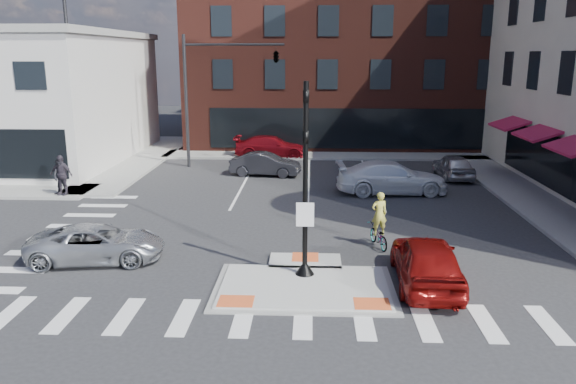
{
  "coord_description": "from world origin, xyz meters",
  "views": [
    {
      "loc": [
        0.19,
        -16.16,
        6.86
      ],
      "look_at": [
        -0.66,
        3.54,
        2.0
      ],
      "focal_mm": 35.0,
      "sensor_mm": 36.0,
      "label": 1
    }
  ],
  "objects_px": {
    "bg_car_dark": "(265,164)",
    "cyclist": "(379,228)",
    "red_sedan": "(427,261)",
    "bg_car_red": "(272,147)",
    "white_pickup": "(392,178)",
    "bg_car_silver": "(453,166)",
    "silver_suv": "(97,243)",
    "pedestrian_b": "(61,175)",
    "pedestrian_a": "(61,177)"
  },
  "relations": [
    {
      "from": "silver_suv",
      "to": "bg_car_dark",
      "type": "height_order",
      "value": "bg_car_dark"
    },
    {
      "from": "silver_suv",
      "to": "cyclist",
      "type": "bearing_deg",
      "value": -86.76
    },
    {
      "from": "pedestrian_b",
      "to": "red_sedan",
      "type": "bearing_deg",
      "value": -23.88
    },
    {
      "from": "white_pickup",
      "to": "pedestrian_b",
      "type": "relative_size",
      "value": 2.82
    },
    {
      "from": "bg_car_silver",
      "to": "pedestrian_a",
      "type": "height_order",
      "value": "pedestrian_a"
    },
    {
      "from": "red_sedan",
      "to": "bg_car_dark",
      "type": "distance_m",
      "value": 16.79
    },
    {
      "from": "silver_suv",
      "to": "cyclist",
      "type": "height_order",
      "value": "cyclist"
    },
    {
      "from": "bg_car_dark",
      "to": "silver_suv",
      "type": "bearing_deg",
      "value": 169.79
    },
    {
      "from": "silver_suv",
      "to": "bg_car_dark",
      "type": "bearing_deg",
      "value": -25.7
    },
    {
      "from": "bg_car_dark",
      "to": "pedestrian_b",
      "type": "relative_size",
      "value": 2.05
    },
    {
      "from": "red_sedan",
      "to": "pedestrian_b",
      "type": "height_order",
      "value": "pedestrian_b"
    },
    {
      "from": "bg_car_red",
      "to": "cyclist",
      "type": "height_order",
      "value": "cyclist"
    },
    {
      "from": "white_pickup",
      "to": "red_sedan",
      "type": "bearing_deg",
      "value": 173.79
    },
    {
      "from": "silver_suv",
      "to": "pedestrian_a",
      "type": "xyz_separation_m",
      "value": [
        -4.94,
        8.45,
        0.4
      ]
    },
    {
      "from": "cyclist",
      "to": "pedestrian_a",
      "type": "height_order",
      "value": "cyclist"
    },
    {
      "from": "bg_car_red",
      "to": "white_pickup",
      "type": "bearing_deg",
      "value": -144.43
    },
    {
      "from": "silver_suv",
      "to": "pedestrian_b",
      "type": "bearing_deg",
      "value": 22.53
    },
    {
      "from": "bg_car_dark",
      "to": "cyclist",
      "type": "distance_m",
      "value": 13.21
    },
    {
      "from": "bg_car_silver",
      "to": "pedestrian_a",
      "type": "distance_m",
      "value": 20.9
    },
    {
      "from": "white_pickup",
      "to": "bg_car_dark",
      "type": "distance_m",
      "value": 7.81
    },
    {
      "from": "bg_car_dark",
      "to": "bg_car_silver",
      "type": "bearing_deg",
      "value": -83.44
    },
    {
      "from": "bg_car_silver",
      "to": "silver_suv",
      "type": "bearing_deg",
      "value": 38.66
    },
    {
      "from": "red_sedan",
      "to": "bg_car_dark",
      "type": "bearing_deg",
      "value": -66.11
    },
    {
      "from": "pedestrian_a",
      "to": "pedestrian_b",
      "type": "xyz_separation_m",
      "value": [
        0.0,
        0.02,
        0.11
      ]
    },
    {
      "from": "bg_car_silver",
      "to": "pedestrian_b",
      "type": "relative_size",
      "value": 2.03
    },
    {
      "from": "silver_suv",
      "to": "bg_car_silver",
      "type": "relative_size",
      "value": 1.12
    },
    {
      "from": "white_pickup",
      "to": "bg_car_silver",
      "type": "distance_m",
      "value": 5.46
    },
    {
      "from": "bg_car_silver",
      "to": "bg_car_dark",
      "type": "bearing_deg",
      "value": -4.75
    },
    {
      "from": "silver_suv",
      "to": "bg_car_red",
      "type": "bearing_deg",
      "value": -20.44
    },
    {
      "from": "red_sedan",
      "to": "pedestrian_a",
      "type": "bearing_deg",
      "value": -30.26
    },
    {
      "from": "bg_car_dark",
      "to": "red_sedan",
      "type": "bearing_deg",
      "value": -150.57
    },
    {
      "from": "silver_suv",
      "to": "bg_car_silver",
      "type": "height_order",
      "value": "bg_car_silver"
    },
    {
      "from": "bg_car_dark",
      "to": "pedestrian_a",
      "type": "relative_size",
      "value": 2.31
    },
    {
      "from": "red_sedan",
      "to": "pedestrian_b",
      "type": "distance_m",
      "value": 18.63
    },
    {
      "from": "silver_suv",
      "to": "bg_car_dark",
      "type": "distance_m",
      "value": 14.77
    },
    {
      "from": "bg_car_silver",
      "to": "bg_car_red",
      "type": "bearing_deg",
      "value": -33.2
    },
    {
      "from": "cyclist",
      "to": "bg_car_red",
      "type": "bearing_deg",
      "value": -88.64
    },
    {
      "from": "bg_car_red",
      "to": "cyclist",
      "type": "xyz_separation_m",
      "value": [
        5.2,
        -18.07,
        -0.04
      ]
    },
    {
      "from": "silver_suv",
      "to": "red_sedan",
      "type": "xyz_separation_m",
      "value": [
        10.76,
        -1.55,
        0.15
      ]
    },
    {
      "from": "bg_car_red",
      "to": "pedestrian_b",
      "type": "height_order",
      "value": "pedestrian_b"
    },
    {
      "from": "bg_car_dark",
      "to": "pedestrian_a",
      "type": "height_order",
      "value": "pedestrian_a"
    },
    {
      "from": "red_sedan",
      "to": "white_pickup",
      "type": "xyz_separation_m",
      "value": [
        0.52,
        11.63,
        0.02
      ]
    },
    {
      "from": "silver_suv",
      "to": "pedestrian_b",
      "type": "relative_size",
      "value": 2.28
    },
    {
      "from": "bg_car_red",
      "to": "pedestrian_a",
      "type": "bearing_deg",
      "value": 141.72
    },
    {
      "from": "bg_car_dark",
      "to": "bg_car_red",
      "type": "xyz_separation_m",
      "value": [
        -0.06,
        5.89,
        0.06
      ]
    },
    {
      "from": "bg_car_dark",
      "to": "cyclist",
      "type": "bearing_deg",
      "value": -149.32
    },
    {
      "from": "pedestrian_b",
      "to": "white_pickup",
      "type": "bearing_deg",
      "value": 14.33
    },
    {
      "from": "pedestrian_b",
      "to": "bg_car_silver",
      "type": "bearing_deg",
      "value": 23.53
    },
    {
      "from": "bg_car_silver",
      "to": "white_pickup",
      "type": "bearing_deg",
      "value": 39.81
    },
    {
      "from": "pedestrian_b",
      "to": "cyclist",
      "type": "bearing_deg",
      "value": -15.55
    }
  ]
}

